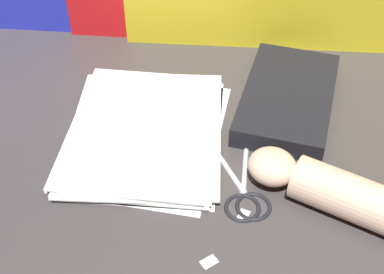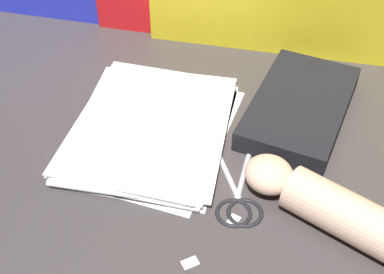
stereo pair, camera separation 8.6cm
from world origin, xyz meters
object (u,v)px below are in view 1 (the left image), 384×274
object	(u,v)px
book_closed	(288,98)
hand_forearm	(346,195)
scissors	(245,196)
paper_stack	(145,132)

from	to	relation	value
book_closed	hand_forearm	bearing A→B (deg)	-70.66
hand_forearm	book_closed	bearing A→B (deg)	109.34
scissors	hand_forearm	xyz separation A→B (m)	(0.15, -0.01, 0.03)
scissors	hand_forearm	world-z (taller)	hand_forearm
paper_stack	book_closed	distance (m)	0.27
paper_stack	scissors	distance (m)	0.22
book_closed	hand_forearm	world-z (taller)	hand_forearm
paper_stack	hand_forearm	distance (m)	0.36
hand_forearm	scissors	bearing A→B (deg)	177.91
book_closed	scissors	world-z (taller)	book_closed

